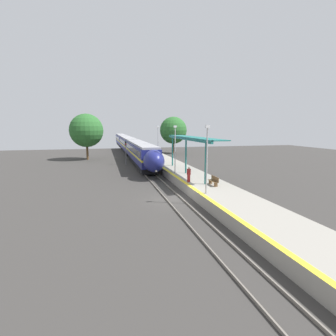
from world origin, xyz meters
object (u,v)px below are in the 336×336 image
Objects in this scene: person_waiting at (189,174)px; railway_signal at (126,150)px; lamppost_mid at (175,147)px; platform_bench at (214,181)px; lamppost_near at (207,155)px; lamppost_far at (158,142)px; train at (128,144)px.

person_waiting is 21.30m from railway_signal.
person_waiting is 0.38× the size of railway_signal.
lamppost_mid is (-0.04, 5.24, 2.50)m from person_waiting.
lamppost_mid reaches higher than railway_signal.
railway_signal reaches higher than platform_bench.
platform_bench is 0.29× the size of lamppost_near.
lamppost_near is (-1.96, -2.80, 2.85)m from platform_bench.
lamppost_mid is at bearing -90.00° from lamppost_far.
lamppost_near is (-0.04, -4.89, 2.50)m from person_waiting.
train is at bearing 83.55° from railway_signal.
lamppost_far reaches higher than train.
platform_bench is at bearing 55.04° from lamppost_near.
lamppost_far is (0.00, 20.27, 0.00)m from lamppost_near.
person_waiting is 15.58m from lamppost_far.
platform_bench is (4.26, -43.96, -0.82)m from train.
lamppost_near is at bearing -124.96° from platform_bench.
platform_bench is 1.07× the size of person_waiting.
platform_bench is at bearing -83.60° from lamppost_far.
railway_signal is (-6.65, 22.84, 1.10)m from platform_bench.
train is 42.95× the size of platform_bench.
train is 12.54× the size of lamppost_far.
platform_bench is at bearing -47.50° from person_waiting.
lamppost_near reaches higher than person_waiting.
lamppost_far is at bearing 90.00° from lamppost_near.
lamppost_near reaches higher than railway_signal.
platform_bench is 8.11m from lamppost_mid.
railway_signal reaches higher than train.
person_waiting is at bearing 132.50° from platform_bench.
lamppost_far is (-1.96, 17.46, 2.85)m from platform_bench.
railway_signal is 0.71× the size of lamppost_mid.
train is at bearing 93.60° from lamppost_mid.
lamppost_far is (0.00, 10.13, 0.00)m from lamppost_mid.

